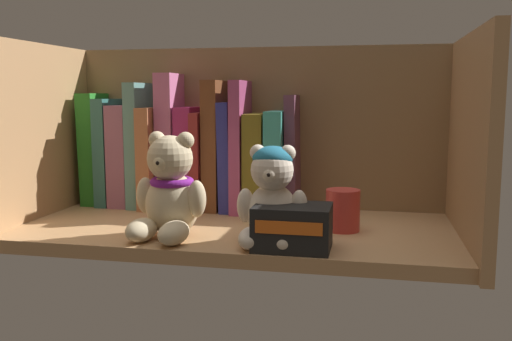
% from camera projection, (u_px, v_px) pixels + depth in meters
% --- Properties ---
extents(shelf_board, '(0.67, 0.32, 0.02)m').
position_uv_depth(shelf_board, '(236.00, 231.00, 0.88)').
color(shelf_board, tan).
rests_on(shelf_board, ground).
extents(shelf_back_panel, '(0.70, 0.01, 0.31)m').
position_uv_depth(shelf_back_panel, '(257.00, 133.00, 1.02)').
color(shelf_back_panel, olive).
rests_on(shelf_back_panel, ground).
extents(shelf_side_panel_left, '(0.02, 0.34, 0.31)m').
position_uv_depth(shelf_side_panel_left, '(38.00, 137.00, 0.93)').
color(shelf_side_panel_left, tan).
rests_on(shelf_side_panel_left, ground).
extents(shelf_side_panel_right, '(0.02, 0.34, 0.31)m').
position_uv_depth(shelf_side_panel_right, '(469.00, 144.00, 0.79)').
color(shelf_side_panel_right, tan).
rests_on(shelf_side_panel_right, ground).
extents(book_0, '(0.03, 0.10, 0.21)m').
position_uv_depth(book_0, '(98.00, 148.00, 1.06)').
color(book_0, '#257824').
rests_on(book_0, shelf_board).
extents(book_1, '(0.02, 0.12, 0.20)m').
position_uv_depth(book_1, '(113.00, 151.00, 1.05)').
color(book_1, '#2C645D').
rests_on(book_1, shelf_board).
extents(book_2, '(0.04, 0.12, 0.19)m').
position_uv_depth(book_2, '(129.00, 155.00, 1.04)').
color(book_2, '#965B77').
rests_on(book_2, shelf_board).
extents(book_3, '(0.02, 0.13, 0.23)m').
position_uv_depth(book_3, '(144.00, 144.00, 1.03)').
color(book_3, slate).
rests_on(book_3, shelf_board).
extents(book_4, '(0.03, 0.15, 0.18)m').
position_uv_depth(book_4, '(158.00, 156.00, 1.03)').
color(book_4, '#B16A42').
rests_on(book_4, shelf_board).
extents(book_5, '(0.03, 0.11, 0.24)m').
position_uv_depth(book_5, '(173.00, 140.00, 1.02)').
color(book_5, '#C56493').
rests_on(book_5, shelf_board).
extents(book_6, '(0.03, 0.10, 0.18)m').
position_uv_depth(book_6, '(191.00, 157.00, 1.02)').
color(book_6, '#A62764').
rests_on(book_6, shelf_board).
extents(book_7, '(0.02, 0.14, 0.17)m').
position_uv_depth(book_7, '(205.00, 160.00, 1.01)').
color(book_7, maroon).
rests_on(book_7, shelf_board).
extents(book_8, '(0.03, 0.12, 0.23)m').
position_uv_depth(book_8, '(218.00, 145.00, 1.01)').
color(book_8, brown).
rests_on(book_8, shelf_board).
extents(book_9, '(0.02, 0.13, 0.19)m').
position_uv_depth(book_9, '(232.00, 156.00, 1.00)').
color(book_9, navy).
rests_on(book_9, shelf_board).
extents(book_10, '(0.02, 0.15, 0.23)m').
position_uv_depth(book_10, '(244.00, 146.00, 1.00)').
color(book_10, '#9B3D6A').
rests_on(book_10, shelf_board).
extents(book_11, '(0.03, 0.14, 0.17)m').
position_uv_depth(book_11, '(260.00, 161.00, 0.99)').
color(book_11, brown).
rests_on(book_11, shelf_board).
extents(book_12, '(0.03, 0.14, 0.18)m').
position_uv_depth(book_12, '(279.00, 161.00, 0.99)').
color(book_12, teal).
rests_on(book_12, shelf_board).
extents(book_13, '(0.02, 0.10, 0.21)m').
position_uv_depth(book_13, '(294.00, 153.00, 0.98)').
color(book_13, '#603449').
rests_on(book_13, shelf_board).
extents(teddy_bear_larger, '(0.11, 0.12, 0.15)m').
position_uv_depth(teddy_bear_larger, '(170.00, 193.00, 0.80)').
color(teddy_bear_larger, beige).
rests_on(teddy_bear_larger, shelf_board).
extents(teddy_bear_smaller, '(0.10, 0.10, 0.14)m').
position_uv_depth(teddy_bear_smaller, '(272.00, 197.00, 0.76)').
color(teddy_bear_smaller, beige).
rests_on(teddy_bear_smaller, shelf_board).
extents(pillar_candle, '(0.05, 0.05, 0.06)m').
position_uv_depth(pillar_candle, '(343.00, 210.00, 0.84)').
color(pillar_candle, '#C63833').
rests_on(pillar_candle, shelf_board).
extents(small_product_box, '(0.10, 0.08, 0.06)m').
position_uv_depth(small_product_box, '(293.00, 227.00, 0.74)').
color(small_product_box, black).
rests_on(small_product_box, shelf_board).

